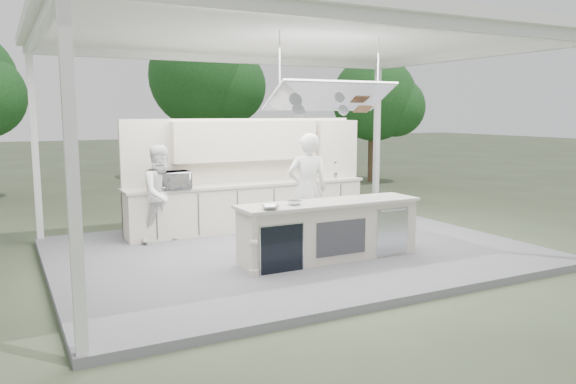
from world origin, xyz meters
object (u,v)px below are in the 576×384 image
demo_island (329,230)px  head_chef (307,190)px  back_counter (250,206)px  sous_chef (162,194)px

demo_island → head_chef: bearing=80.1°
back_counter → demo_island: bearing=-86.4°
sous_chef → back_counter: bearing=-4.2°
demo_island → sous_chef: 3.24m
demo_island → sous_chef: bearing=130.0°
demo_island → head_chef: 1.18m
back_counter → head_chef: (0.36, -1.78, 0.53)m
demo_island → head_chef: head_chef is taller
demo_island → sous_chef: size_ratio=1.73×
back_counter → sous_chef: bearing=-169.5°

